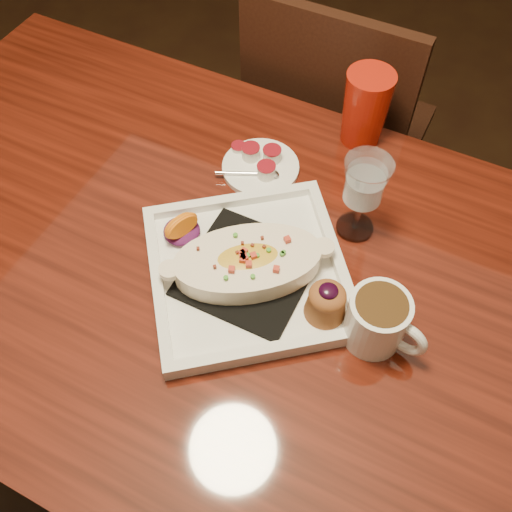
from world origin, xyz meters
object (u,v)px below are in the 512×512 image
at_px(coffee_mug, 379,320).
at_px(goblet, 364,186).
at_px(table, 214,290).
at_px(chair_far, 333,135).
at_px(plate, 253,269).
at_px(red_tumbler, 365,108).
at_px(saucer, 260,165).

xyz_separation_m(coffee_mug, goblet, (-0.10, 0.19, 0.06)).
relative_size(table, coffee_mug, 11.27).
xyz_separation_m(table, chair_far, (-0.00, 0.63, -0.15)).
bearing_deg(chair_far, table, 90.00).
relative_size(table, chair_far, 1.61).
relative_size(plate, red_tumbler, 2.92).
bearing_deg(goblet, saucer, 166.30).
distance_m(plate, red_tumbler, 0.40).
distance_m(table, goblet, 0.34).
bearing_deg(saucer, red_tumbler, 49.84).
relative_size(chair_far, plate, 2.06).
xyz_separation_m(goblet, saucer, (-0.22, 0.05, -0.10)).
bearing_deg(red_tumbler, coffee_mug, -66.53).
xyz_separation_m(plate, red_tumbler, (0.04, 0.40, 0.05)).
bearing_deg(red_tumbler, table, -107.12).
bearing_deg(saucer, coffee_mug, -37.01).
bearing_deg(chair_far, red_tumbler, 118.21).
relative_size(chair_far, saucer, 6.20).
distance_m(table, coffee_mug, 0.34).
bearing_deg(table, plate, 1.17).
xyz_separation_m(plate, coffee_mug, (0.22, -0.01, 0.03)).
bearing_deg(red_tumbler, saucer, -130.16).
relative_size(chair_far, red_tumbler, 6.01).
relative_size(coffee_mug, red_tumbler, 0.86).
distance_m(chair_far, coffee_mug, 0.77).
bearing_deg(chair_far, goblet, 113.64).
height_order(table, red_tumbler, red_tumbler).
height_order(coffee_mug, red_tumbler, red_tumbler).
relative_size(plate, goblet, 2.70).
height_order(coffee_mug, goblet, goblet).
bearing_deg(plate, goblet, 18.25).
bearing_deg(goblet, chair_far, 113.64).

